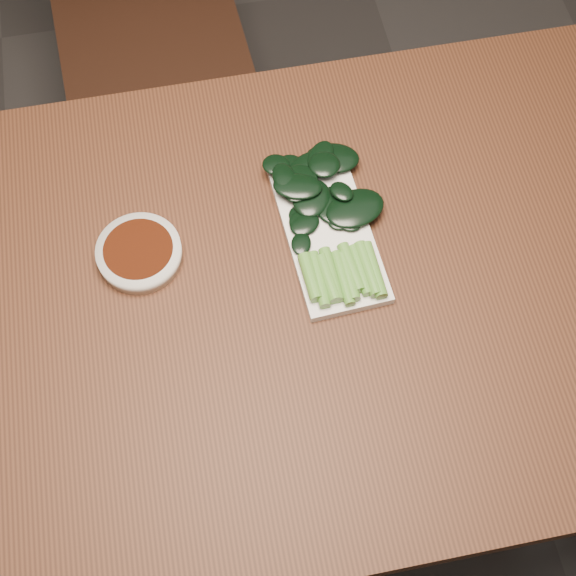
# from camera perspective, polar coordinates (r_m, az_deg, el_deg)

# --- Properties ---
(ground) EXTENTS (6.00, 6.00, 0.00)m
(ground) POSITION_cam_1_polar(r_m,az_deg,el_deg) (1.84, -1.27, -10.71)
(ground) COLOR #2C2929
(ground) RESTS_ON ground
(table) EXTENTS (1.40, 0.80, 0.75)m
(table) POSITION_cam_1_polar(r_m,az_deg,el_deg) (1.20, -1.91, -1.85)
(table) COLOR #3F2012
(table) RESTS_ON ground
(chair_far) EXTENTS (0.42, 0.42, 0.89)m
(chair_far) POSITION_cam_1_polar(r_m,az_deg,el_deg) (1.89, -10.32, 19.50)
(chair_far) COLOR black
(chair_far) RESTS_ON ground
(sauce_bowl) EXTENTS (0.12, 0.12, 0.03)m
(sauce_bowl) POSITION_cam_1_polar(r_m,az_deg,el_deg) (1.17, -10.53, 2.47)
(sauce_bowl) COLOR silver
(sauce_bowl) RESTS_ON table
(serving_plate) EXTENTS (0.14, 0.27, 0.01)m
(serving_plate) POSITION_cam_1_polar(r_m,az_deg,el_deg) (1.18, 2.84, 4.00)
(serving_plate) COLOR silver
(serving_plate) RESTS_ON table
(gai_lan) EXTENTS (0.18, 0.28, 0.02)m
(gai_lan) POSITION_cam_1_polar(r_m,az_deg,el_deg) (1.17, 2.82, 5.15)
(gai_lan) COLOR #4F882F
(gai_lan) RESTS_ON serving_plate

